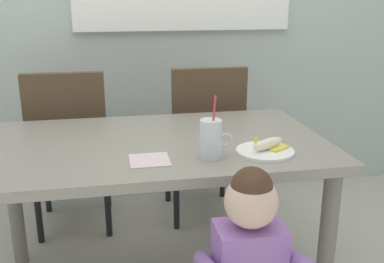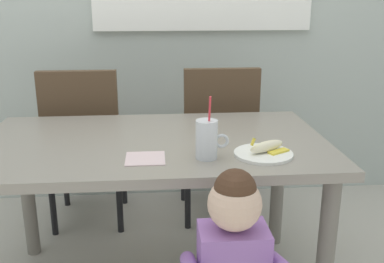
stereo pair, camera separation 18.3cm
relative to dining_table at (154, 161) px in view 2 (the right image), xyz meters
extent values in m
cube|color=gray|center=(0.00, 0.00, 0.08)|extent=(1.49, 0.87, 0.04)
cylinder|color=slate|center=(0.67, -0.35, -0.29)|extent=(0.07, 0.07, 0.70)
cylinder|color=slate|center=(-0.67, 0.35, -0.29)|extent=(0.07, 0.07, 0.70)
cylinder|color=slate|center=(0.67, 0.35, -0.29)|extent=(0.07, 0.07, 0.70)
cube|color=#4C3826|center=(-0.40, 0.73, -0.19)|extent=(0.44, 0.44, 0.06)
cube|color=#4C3826|center=(-0.40, 0.53, 0.08)|extent=(0.42, 0.05, 0.48)
cylinder|color=black|center=(-0.21, 0.92, -0.43)|extent=(0.04, 0.04, 0.42)
cylinder|color=black|center=(-0.59, 0.92, -0.43)|extent=(0.04, 0.04, 0.42)
cylinder|color=black|center=(-0.21, 0.54, -0.43)|extent=(0.04, 0.04, 0.42)
cylinder|color=black|center=(-0.59, 0.54, -0.43)|extent=(0.04, 0.04, 0.42)
cube|color=#4C3826|center=(0.38, 0.74, -0.19)|extent=(0.44, 0.44, 0.06)
cube|color=#4C3826|center=(0.38, 0.54, 0.08)|extent=(0.42, 0.05, 0.48)
cylinder|color=black|center=(0.57, 0.93, -0.43)|extent=(0.04, 0.04, 0.42)
cylinder|color=black|center=(0.19, 0.93, -0.43)|extent=(0.04, 0.04, 0.42)
cylinder|color=black|center=(0.57, 0.55, -0.43)|extent=(0.04, 0.04, 0.42)
cylinder|color=black|center=(0.19, 0.55, -0.43)|extent=(0.04, 0.04, 0.42)
sphere|color=beige|center=(0.25, -0.61, 0.08)|extent=(0.17, 0.17, 0.17)
sphere|color=#472D1E|center=(0.25, -0.61, 0.13)|extent=(0.13, 0.13, 0.13)
cylinder|color=#9966B7|center=(0.39, -0.63, -0.12)|extent=(0.05, 0.24, 0.13)
cylinder|color=silver|center=(0.20, -0.24, 0.17)|extent=(0.08, 0.08, 0.15)
cylinder|color=#8C6647|center=(0.20, -0.24, 0.14)|extent=(0.07, 0.07, 0.08)
torus|color=silver|center=(0.26, -0.24, 0.17)|extent=(0.06, 0.01, 0.06)
cylinder|color=#E5333F|center=(0.21, -0.25, 0.24)|extent=(0.01, 0.06, 0.21)
cylinder|color=white|center=(0.43, -0.23, 0.10)|extent=(0.23, 0.23, 0.01)
ellipsoid|color=#F4EAC6|center=(0.44, -0.22, 0.13)|extent=(0.17, 0.12, 0.04)
cube|color=yellow|center=(0.49, -0.24, 0.11)|extent=(0.09, 0.07, 0.01)
cube|color=yellow|center=(0.44, -0.18, 0.11)|extent=(0.09, 0.07, 0.01)
cylinder|color=yellow|center=(0.38, -0.26, 0.16)|extent=(0.03, 0.02, 0.03)
cube|color=silver|center=(-0.03, -0.23, 0.10)|extent=(0.15, 0.15, 0.00)
camera|label=1|loc=(-0.17, -1.81, 0.70)|focal=41.59mm
camera|label=2|loc=(0.01, -1.83, 0.70)|focal=41.59mm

